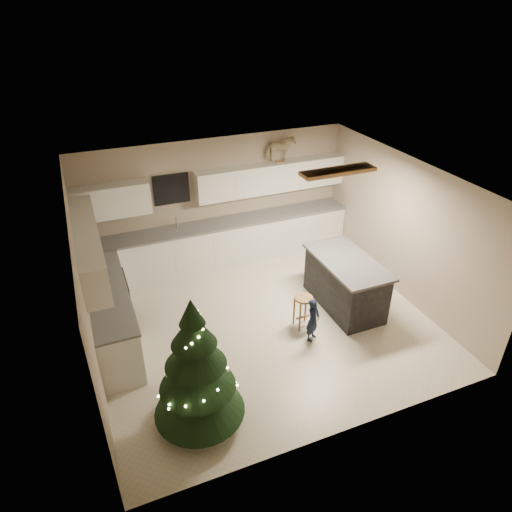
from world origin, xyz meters
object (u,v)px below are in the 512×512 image
Objects in this scene: christmas_tree at (197,375)px; toddler at (313,320)px; rocking_horse at (280,149)px; island at (345,283)px; bar_stool at (303,304)px.

christmas_tree is 2.39m from toddler.
toddler is 3.65m from rocking_horse.
island is at bearing -177.59° from rocking_horse.
rocking_horse reaches higher than island.
rocking_horse reaches higher than bar_stool.
island is 2.19× the size of toddler.
christmas_tree is 3.29× the size of rocking_horse.
island is 3.01m from rocking_horse.
christmas_tree reaches higher than bar_stool.
toddler is at bearing 22.31° from christmas_tree.
bar_stool is 0.99× the size of rocking_horse.
rocking_horse is at bearing 74.09° from bar_stool.
christmas_tree is at bearing -154.32° from island.
christmas_tree reaches higher than island.
island reaches higher than toddler.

